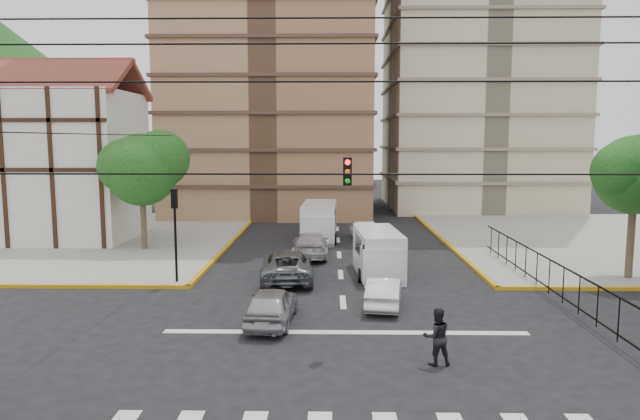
{
  "coord_description": "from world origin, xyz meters",
  "views": [
    {
      "loc": [
        -0.57,
        -18.41,
        6.81
      ],
      "look_at": [
        -0.96,
        4.4,
        4.0
      ],
      "focal_mm": 32.0,
      "sensor_mm": 36.0,
      "label": 1
    }
  ],
  "objects_px": {
    "car_white_front_right": "(384,291)",
    "pedestrian_crosswalk": "(437,337)",
    "van_right_lane": "(378,254)",
    "traffic_light_nw": "(175,220)",
    "van_left_lane": "(319,223)",
    "car_silver_front_left": "(271,305)"
  },
  "relations": [
    {
      "from": "car_white_front_right",
      "to": "pedestrian_crosswalk",
      "type": "height_order",
      "value": "pedestrian_crosswalk"
    },
    {
      "from": "van_right_lane",
      "to": "car_white_front_right",
      "type": "relative_size",
      "value": 1.36
    },
    {
      "from": "traffic_light_nw",
      "to": "van_left_lane",
      "type": "xyz_separation_m",
      "value": [
        6.52,
        12.05,
        -1.88
      ]
    },
    {
      "from": "pedestrian_crosswalk",
      "to": "traffic_light_nw",
      "type": "bearing_deg",
      "value": -51.43
    },
    {
      "from": "traffic_light_nw",
      "to": "van_left_lane",
      "type": "relative_size",
      "value": 0.78
    },
    {
      "from": "pedestrian_crosswalk",
      "to": "car_silver_front_left",
      "type": "bearing_deg",
      "value": -44.79
    },
    {
      "from": "van_right_lane",
      "to": "pedestrian_crosswalk",
      "type": "bearing_deg",
      "value": -89.95
    },
    {
      "from": "traffic_light_nw",
      "to": "pedestrian_crosswalk",
      "type": "distance_m",
      "value": 14.31
    },
    {
      "from": "car_silver_front_left",
      "to": "car_white_front_right",
      "type": "xyz_separation_m",
      "value": [
        4.41,
        2.3,
        -0.06
      ]
    },
    {
      "from": "traffic_light_nw",
      "to": "pedestrian_crosswalk",
      "type": "xyz_separation_m",
      "value": [
        10.48,
        -9.49,
        -2.22
      ]
    },
    {
      "from": "car_silver_front_left",
      "to": "car_white_front_right",
      "type": "height_order",
      "value": "car_silver_front_left"
    },
    {
      "from": "pedestrian_crosswalk",
      "to": "van_right_lane",
      "type": "bearing_deg",
      "value": -95.2
    },
    {
      "from": "van_left_lane",
      "to": "pedestrian_crosswalk",
      "type": "bearing_deg",
      "value": -77.54
    },
    {
      "from": "van_left_lane",
      "to": "pedestrian_crosswalk",
      "type": "xyz_separation_m",
      "value": [
        3.97,
        -21.54,
        -0.34
      ]
    },
    {
      "from": "traffic_light_nw",
      "to": "car_white_front_right",
      "type": "relative_size",
      "value": 1.15
    },
    {
      "from": "van_left_lane",
      "to": "car_white_front_right",
      "type": "bearing_deg",
      "value": -77.09
    },
    {
      "from": "van_right_lane",
      "to": "car_white_front_right",
      "type": "distance_m",
      "value": 5.23
    },
    {
      "from": "van_left_lane",
      "to": "car_silver_front_left",
      "type": "relative_size",
      "value": 1.4
    },
    {
      "from": "traffic_light_nw",
      "to": "pedestrian_crosswalk",
      "type": "height_order",
      "value": "traffic_light_nw"
    },
    {
      "from": "car_silver_front_left",
      "to": "pedestrian_crosswalk",
      "type": "bearing_deg",
      "value": 148.31
    },
    {
      "from": "traffic_light_nw",
      "to": "car_silver_front_left",
      "type": "xyz_separation_m",
      "value": [
        5.07,
        -5.62,
        -2.42
      ]
    },
    {
      "from": "traffic_light_nw",
      "to": "car_white_front_right",
      "type": "xyz_separation_m",
      "value": [
        9.48,
        -3.33,
        -2.48
      ]
    }
  ]
}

